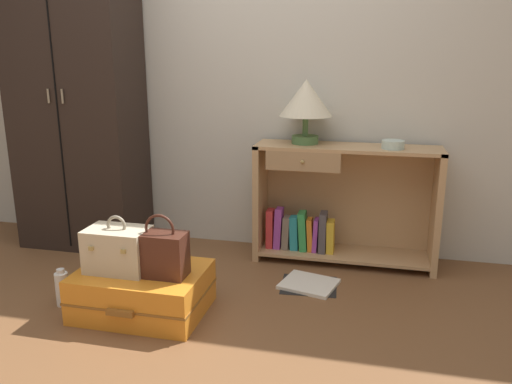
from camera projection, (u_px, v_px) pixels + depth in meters
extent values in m
plane|color=brown|center=(163.00, 350.00, 2.36)|extent=(9.00, 9.00, 0.00)
cube|color=beige|center=(244.00, 57.00, 3.43)|extent=(6.40, 0.10, 2.60)
cube|color=black|center=(76.00, 93.00, 3.46)|extent=(0.83, 0.45, 2.13)
cube|color=black|center=(56.00, 96.00, 3.25)|extent=(0.01, 0.01, 2.03)
cylinder|color=gray|center=(48.00, 96.00, 3.25)|extent=(0.01, 0.01, 0.09)
cylinder|color=gray|center=(62.00, 96.00, 3.23)|extent=(0.01, 0.01, 0.09)
cube|color=tan|center=(261.00, 200.00, 3.41)|extent=(0.04, 0.31, 0.77)
cube|color=tan|center=(436.00, 211.00, 3.16)|extent=(0.04, 0.31, 0.77)
cube|color=tan|center=(348.00, 148.00, 3.19)|extent=(1.15, 0.31, 0.02)
cube|color=tan|center=(343.00, 253.00, 3.37)|extent=(1.07, 0.31, 0.02)
cube|color=tan|center=(347.00, 199.00, 3.42)|extent=(1.07, 0.01, 0.75)
cube|color=#A68259|center=(303.00, 161.00, 3.13)|extent=(0.46, 0.02, 0.12)
sphere|color=#9E844C|center=(302.00, 162.00, 3.11)|extent=(0.02, 0.02, 0.02)
cube|color=red|center=(270.00, 228.00, 3.42)|extent=(0.05, 0.09, 0.26)
cube|color=purple|center=(278.00, 228.00, 3.40)|extent=(0.06, 0.09, 0.28)
cube|color=#726659|center=(286.00, 232.00, 3.40)|extent=(0.05, 0.09, 0.22)
cube|color=teal|center=(294.00, 233.00, 3.39)|extent=(0.06, 0.08, 0.23)
cube|color=green|center=(303.00, 231.00, 3.37)|extent=(0.07, 0.11, 0.26)
cube|color=orange|center=(310.00, 235.00, 3.36)|extent=(0.05, 0.09, 0.22)
cube|color=purple|center=(316.00, 235.00, 3.36)|extent=(0.04, 0.10, 0.22)
cube|color=#4C474C|center=(323.00, 232.00, 3.34)|extent=(0.05, 0.12, 0.26)
cube|color=gold|center=(330.00, 236.00, 3.33)|extent=(0.05, 0.10, 0.22)
cylinder|color=#4C7542|center=(305.00, 140.00, 3.27)|extent=(0.17, 0.17, 0.05)
cylinder|color=#4C7542|center=(305.00, 126.00, 3.24)|extent=(0.04, 0.04, 0.13)
cone|color=beige|center=(306.00, 98.00, 3.20)|extent=(0.33, 0.33, 0.23)
cylinder|color=silver|center=(393.00, 145.00, 3.08)|extent=(0.14, 0.14, 0.05)
cube|color=orange|center=(143.00, 291.00, 2.69)|extent=(0.65, 0.47, 0.24)
cube|color=brown|center=(143.00, 291.00, 2.69)|extent=(0.66, 0.48, 0.01)
cube|color=brown|center=(120.00, 313.00, 2.45)|extent=(0.14, 0.02, 0.03)
cube|color=beige|center=(118.00, 250.00, 2.63)|extent=(0.32, 0.21, 0.23)
torus|color=gray|center=(116.00, 225.00, 2.59)|extent=(0.11, 0.02, 0.11)
cube|color=tan|center=(91.00, 248.00, 2.53)|extent=(0.02, 0.01, 0.02)
cube|color=tan|center=(123.00, 251.00, 2.49)|extent=(0.02, 0.01, 0.02)
cube|color=#472319|center=(161.00, 254.00, 2.56)|extent=(0.26, 0.14, 0.23)
torus|color=#472319|center=(160.00, 229.00, 2.53)|extent=(0.16, 0.01, 0.16)
cylinder|color=white|center=(62.00, 289.00, 2.76)|extent=(0.07, 0.07, 0.18)
cylinder|color=silver|center=(60.00, 271.00, 2.74)|extent=(0.04, 0.04, 0.02)
cube|color=white|center=(309.00, 284.00, 3.02)|extent=(0.36, 0.33, 0.02)
cube|color=black|center=(309.00, 285.00, 3.02)|extent=(0.34, 0.31, 0.01)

